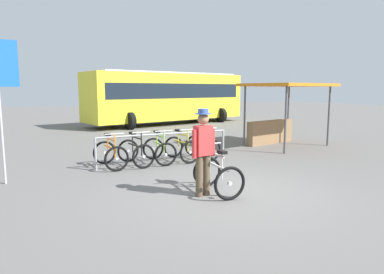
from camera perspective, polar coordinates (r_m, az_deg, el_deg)
name	(u,v)px	position (r m, az deg, el deg)	size (l,w,h in m)	color
ground_plane	(225,192)	(7.14, 5.51, -9.17)	(80.00, 80.00, 0.00)	#605E5B
bike_rack_rail	(165,140)	(9.67, -4.55, -0.46)	(3.91, 0.25, 0.88)	#99999E
racked_bike_orange	(110,154)	(9.45, -13.44, -2.80)	(0.70, 1.11, 0.97)	black
racked_bike_black	(136,152)	(9.63, -9.38, -2.49)	(0.75, 1.15, 0.97)	black
racked_bike_lime	(159,150)	(9.85, -5.48, -2.18)	(0.72, 1.13, 0.97)	black
racked_bike_yellow	(181,148)	(10.12, -1.78, -1.88)	(0.68, 1.11, 0.97)	black
racked_bike_white	(202,146)	(10.42, 1.73, -1.59)	(0.67, 1.12, 0.98)	black
featured_bicycle	(215,168)	(7.08, 3.85, -5.22)	(0.79, 1.24, 1.09)	black
person_with_featured_bike	(203,149)	(6.68, 1.86, -1.95)	(0.53, 0.32, 1.72)	brown
bus_distant	(168,95)	(20.88, -4.08, 6.97)	(10.27, 4.46, 3.08)	yellow
market_stall	(280,108)	(13.28, 14.40, 4.69)	(3.42, 2.76, 2.30)	#4C4C51
banner_flag	(5,83)	(8.52, -28.69, 7.89)	(0.45, 0.05, 3.20)	#B2B2B7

